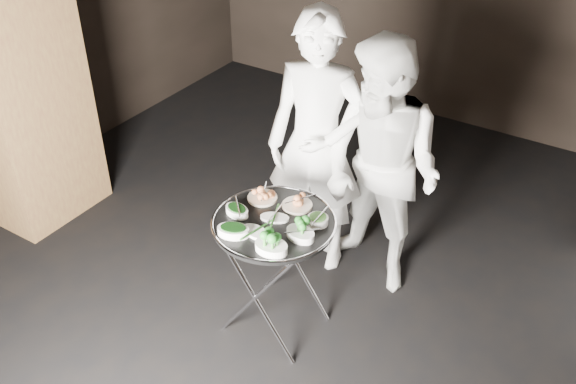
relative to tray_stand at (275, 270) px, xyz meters
The scene contains 15 objects.
floor 0.56m from the tray_stand, 44.60° to the right, with size 6.00×7.00×0.05m, color black.
tray_stand is the anchor object (origin of this frame).
serving_tray 0.36m from the tray_stand, ahead, with size 0.73×0.73×0.04m.
potato_plate_a 0.47m from the tray_stand, 140.93° to the left, with size 0.18×0.18×0.07m.
potato_plate_b 0.45m from the tray_stand, 79.88° to the left, with size 0.18×0.18×0.07m.
greens_bowl 0.48m from the tray_stand, 27.67° to the left, with size 0.12×0.12×0.07m.
asparagus_plate_a 0.39m from the tray_stand, 112.27° to the left, with size 0.19×0.15×0.03m.
asparagus_plate_b 0.42m from the tray_stand, 97.65° to the right, with size 0.20×0.13×0.04m.
spinach_bowl_a 0.46m from the tray_stand, 165.41° to the right, with size 0.18×0.13×0.06m.
spinach_bowl_b 0.48m from the tray_stand, 118.49° to the right, with size 0.21×0.18×0.07m.
broccoli_bowl_a 0.46m from the tray_stand, 12.22° to the right, with size 0.19×0.15×0.07m.
broccoli_bowl_b 0.49m from the tray_stand, 59.54° to the right, with size 0.20×0.15×0.08m.
serving_utensils 0.43m from the tray_stand, 76.29° to the left, with size 0.59×0.43×0.01m.
waiter_left 0.88m from the tray_stand, 101.32° to the left, with size 0.67×0.44×1.85m, color white.
waiter_right 0.92m from the tray_stand, 67.90° to the left, with size 0.85×0.66×1.75m, color white.
Camera 1 is at (1.45, -2.24, 3.06)m, focal length 40.00 mm.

